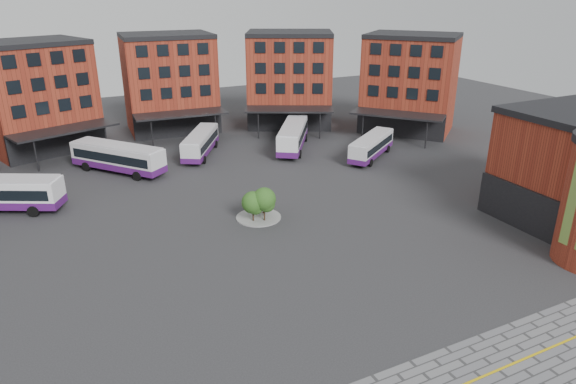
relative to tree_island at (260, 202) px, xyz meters
name	(u,v)px	position (x,y,z in m)	size (l,w,h in m)	color
ground	(297,281)	(-2.04, -11.52, -1.83)	(160.00, 160.00, 0.00)	#28282B
main_building	(129,101)	(-6.81, 26.73, 5.40)	(94.14, 42.48, 14.60)	maroon
tree_island	(260,202)	(0.00, 0.00, 0.00)	(4.40, 4.40, 3.44)	gray
bus_c	(118,157)	(-9.92, 20.22, 0.07)	(9.92, 11.49, 3.49)	silver
bus_d	(201,143)	(1.09, 22.44, -0.15)	(7.83, 10.74, 3.10)	silver
bus_e	(293,136)	(13.34, 19.40, 0.07)	(9.29, 11.87, 3.49)	white
bus_f	(372,146)	(20.78, 11.31, -0.22)	(10.02, 8.03, 2.97)	silver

